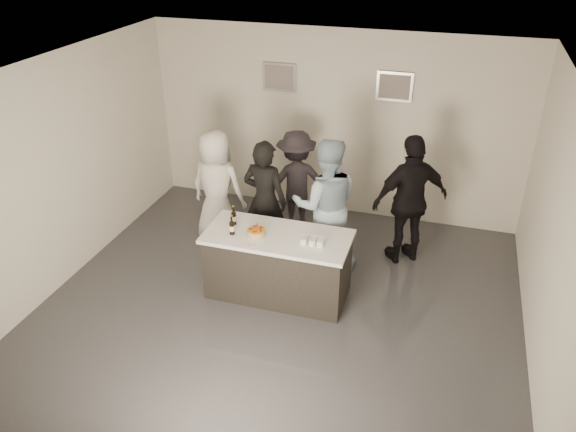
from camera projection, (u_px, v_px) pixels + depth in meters
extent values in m
plane|color=#3D3D42|center=(276.00, 313.00, 7.14)|extent=(6.00, 6.00, 0.00)
plane|color=white|center=(274.00, 79.00, 5.70)|extent=(6.00, 6.00, 0.00)
cube|color=silver|center=(334.00, 125.00, 8.94)|extent=(6.00, 0.04, 3.00)
cube|color=silver|center=(141.00, 403.00, 3.91)|extent=(6.00, 0.04, 3.00)
cube|color=silver|center=(53.00, 177.00, 7.19)|extent=(0.04, 6.00, 3.00)
cube|color=silver|center=(558.00, 250.00, 5.65)|extent=(0.04, 6.00, 3.00)
cube|color=#B2B2B7|center=(279.00, 77.00, 8.81)|extent=(0.54, 0.04, 0.44)
cube|color=#B2B2B7|center=(395.00, 87.00, 8.34)|extent=(0.54, 0.04, 0.44)
cube|color=white|center=(278.00, 265.00, 7.31)|extent=(1.86, 0.86, 0.90)
cylinder|color=orange|center=(256.00, 232.00, 7.07)|extent=(0.23, 0.23, 0.07)
cylinder|color=black|center=(234.00, 215.00, 7.27)|extent=(0.07, 0.07, 0.26)
cylinder|color=black|center=(232.00, 225.00, 7.05)|extent=(0.07, 0.07, 0.26)
cube|color=#C18F12|center=(313.00, 240.00, 6.90)|extent=(0.30, 0.19, 0.08)
cube|color=pink|center=(250.00, 245.00, 6.88)|extent=(0.24, 0.08, 0.01)
imported|color=black|center=(265.00, 201.00, 7.92)|extent=(0.71, 0.51, 1.80)
imported|color=#9DB6CE|center=(326.00, 205.00, 7.67)|extent=(1.10, 0.96, 1.93)
imported|color=white|center=(217.00, 188.00, 8.35)|extent=(0.90, 0.63, 1.75)
imported|color=black|center=(410.00, 200.00, 7.81)|extent=(1.19, 1.01, 1.91)
imported|color=#242026|center=(296.00, 182.00, 8.64)|extent=(1.23, 1.05, 1.65)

